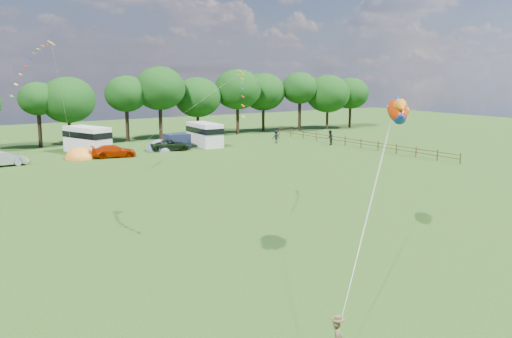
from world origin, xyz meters
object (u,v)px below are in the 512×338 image
car_c (114,151)px  campervan_c (87,139)px  walker_b (276,137)px  fish_kite (398,111)px  campervan_d (205,134)px  walker_a (330,138)px  tent_greyblue (161,150)px  car_b (2,159)px  tent_orange (80,158)px  car_d (170,145)px

car_c → campervan_c: (-1.28, 5.64, 0.94)m
car_c → walker_b: (22.73, 0.48, 0.17)m
campervan_c → fish_kite: size_ratio=2.21×
campervan_d → walker_a: bearing=-116.8°
tent_greyblue → campervan_c: bearing=158.9°
car_b → fish_kite: fish_kite is taller
walker_b → campervan_c: bearing=-9.6°
fish_kite → walker_a: size_ratio=1.58×
campervan_c → tent_greyblue: size_ratio=1.76×
campervan_c → campervan_d: bearing=-118.4°
campervan_c → walker_b: (24.01, -5.15, -0.77)m
campervan_d → tent_greyblue: size_ratio=1.62×
car_c → campervan_d: 13.62m
car_b → campervan_d: 25.06m
tent_orange → tent_greyblue: 10.38m
tent_orange → walker_b: size_ratio=2.04×
campervan_d → walker_a: size_ratio=3.21×
car_b → car_d: bearing=-89.0°
campervan_d → campervan_c: bearing=82.8°
car_b → car_d: (19.35, 1.25, -0.11)m
walker_a → walker_b: size_ratio=1.10×
car_d → campervan_c: bearing=79.4°
car_d → tent_greyblue: (-0.90, 0.95, -0.66)m
tent_greyblue → fish_kite: bearing=-95.7°
tent_greyblue → tent_orange: bearing=-172.4°
walker_b → walker_a: bearing=133.7°
tent_orange → walker_b: (26.24, -0.66, 0.86)m
campervan_c → tent_greyblue: campervan_c is taller
car_b → tent_greyblue: bearing=-85.9°
tent_orange → walker_a: (31.05, -6.16, 0.95)m
car_b → tent_orange: bearing=-86.9°
fish_kite → walker_b: fish_kite is taller
car_c → fish_kite: fish_kite is taller
car_b → walker_a: size_ratio=2.28×
car_d → campervan_d: size_ratio=0.79×
campervan_d → walker_b: (9.50, -2.62, -0.74)m
car_c → tent_greyblue: (6.78, 2.52, -0.69)m
campervan_c → fish_kite: 46.41m
car_c → fish_kite: (2.50, -40.24, 6.88)m
fish_kite → campervan_d: bearing=23.9°
car_b → walker_a: 39.56m
car_c → car_d: 7.85m
campervan_d → walker_b: size_ratio=3.55×
car_b → tent_orange: 8.23m
car_c → walker_b: walker_b is taller
fish_kite → walker_b: size_ratio=1.74×
walker_a → car_b: bearing=-52.0°
campervan_c → walker_a: bearing=-128.7°
walker_a → car_c: bearing=-54.5°
car_c → walker_a: bearing=-91.1°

